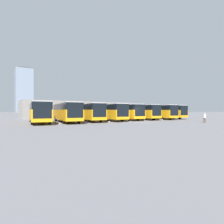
# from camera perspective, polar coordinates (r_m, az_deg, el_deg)

# --- Properties ---
(ground_plane) EXTENTS (600.00, 600.00, 0.00)m
(ground_plane) POSITION_cam_1_polar(r_m,az_deg,el_deg) (30.94, 8.10, -3.18)
(ground_plane) COLOR #5B5B60
(bus_0) EXTENTS (4.13, 12.43, 3.23)m
(bus_0) POSITION_cam_1_polar(r_m,az_deg,el_deg) (45.88, 16.79, 0.22)
(bus_0) COLOR orange
(bus_0) RESTS_ON ground_plane
(curb_divider_0) EXTENTS (0.91, 5.13, 0.15)m
(curb_divider_0) POSITION_cam_1_polar(r_m,az_deg,el_deg) (43.14, 16.86, -2.09)
(curb_divider_0) COLOR #9E9E99
(curb_divider_0) RESTS_ON ground_plane
(bus_1) EXTENTS (4.13, 12.43, 3.23)m
(bus_1) POSITION_cam_1_polar(r_m,az_deg,el_deg) (42.29, 13.76, 0.21)
(bus_1) COLOR orange
(bus_1) RESTS_ON ground_plane
(curb_divider_1) EXTENTS (0.91, 5.13, 0.15)m
(curb_divider_1) POSITION_cam_1_polar(r_m,az_deg,el_deg) (39.55, 13.63, -2.30)
(curb_divider_1) COLOR #9E9E99
(curb_divider_1) RESTS_ON ground_plane
(bus_2) EXTENTS (4.13, 12.43, 3.23)m
(bus_2) POSITION_cam_1_polar(r_m,az_deg,el_deg) (39.90, 8.72, 0.21)
(bus_2) COLOR orange
(bus_2) RESTS_ON ground_plane
(curb_divider_2) EXTENTS (0.91, 5.13, 0.15)m
(curb_divider_2) POSITION_cam_1_polar(r_m,az_deg,el_deg) (37.19, 8.20, -2.47)
(curb_divider_2) COLOR #9E9E99
(curb_divider_2) RESTS_ON ground_plane
(bus_3) EXTENTS (4.13, 12.43, 3.23)m
(bus_3) POSITION_cam_1_polar(r_m,az_deg,el_deg) (37.32, 3.72, 0.20)
(bus_3) COLOR orange
(bus_3) RESTS_ON ground_plane
(curb_divider_3) EXTENTS (0.91, 5.13, 0.15)m
(curb_divider_3) POSITION_cam_1_polar(r_m,az_deg,el_deg) (34.65, 2.77, -2.67)
(curb_divider_3) COLOR #9E9E99
(curb_divider_3) RESTS_ON ground_plane
(bus_4) EXTENTS (4.13, 12.43, 3.23)m
(bus_4) POSITION_cam_1_polar(r_m,az_deg,el_deg) (34.54, -1.44, 0.19)
(bus_4) COLOR orange
(bus_4) RESTS_ON ground_plane
(curb_divider_4) EXTENTS (0.91, 5.13, 0.15)m
(curb_divider_4) POSITION_cam_1_polar(r_m,az_deg,el_deg) (31.95, -2.91, -2.93)
(curb_divider_4) COLOR #9E9E99
(curb_divider_4) RESTS_ON ground_plane
(bus_5) EXTENTS (4.13, 12.43, 3.23)m
(bus_5) POSITION_cam_1_polar(r_m,az_deg,el_deg) (32.83, -8.08, 0.18)
(bus_5) COLOR orange
(bus_5) RESTS_ON ground_plane
(curb_divider_5) EXTENTS (0.91, 5.13, 0.15)m
(curb_divider_5) POSITION_cam_1_polar(r_m,az_deg,el_deg) (30.36, -10.19, -3.11)
(curb_divider_5) COLOR #9E9E99
(curb_divider_5) RESTS_ON ground_plane
(bus_6) EXTENTS (4.13, 12.43, 3.23)m
(bus_6) POSITION_cam_1_polar(r_m,az_deg,el_deg) (30.66, -14.75, 0.16)
(bus_6) COLOR orange
(bus_6) RESTS_ON ground_plane
(curb_divider_6) EXTENTS (0.91, 5.13, 0.15)m
(curb_divider_6) POSITION_cam_1_polar(r_m,az_deg,el_deg) (28.35, -17.59, -3.36)
(curb_divider_6) COLOR #9E9E99
(curb_divider_6) RESTS_ON ground_plane
(bus_7) EXTENTS (4.13, 12.43, 3.23)m
(bus_7) POSITION_cam_1_polar(r_m,az_deg,el_deg) (29.97, -22.70, 0.14)
(bus_7) COLOR orange
(bus_7) RESTS_ON ground_plane
(pedestrian) EXTENTS (0.43, 0.43, 1.57)m
(pedestrian) POSITION_cam_1_polar(r_m,az_deg,el_deg) (31.85, 28.00, -1.59)
(pedestrian) COLOR brown
(pedestrian) RESTS_ON ground_plane
(station_building) EXTENTS (31.36, 12.38, 4.43)m
(station_building) POSITION_cam_1_polar(r_m,az_deg,el_deg) (51.22, -10.13, 0.74)
(station_building) COLOR gray
(station_building) RESTS_ON ground_plane
(office_tower) EXTENTS (21.11, 21.11, 61.24)m
(office_tower) POSITION_cam_1_polar(r_m,az_deg,el_deg) (269.30, -26.83, 6.32)
(office_tower) COLOR #7F8EA3
(office_tower) RESTS_ON ground_plane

